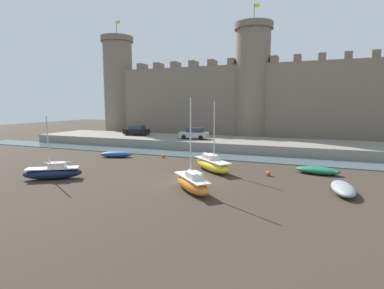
% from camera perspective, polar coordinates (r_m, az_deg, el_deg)
% --- Properties ---
extents(ground_plane, '(160.00, 160.00, 0.00)m').
position_cam_1_polar(ground_plane, '(24.62, -1.44, -7.06)').
color(ground_plane, '#382D23').
extents(water_channel, '(80.00, 4.50, 0.10)m').
position_cam_1_polar(water_channel, '(36.11, 6.31, -2.30)').
color(water_channel, slate).
rests_on(water_channel, ground).
extents(quay_road, '(65.17, 10.00, 1.29)m').
position_cam_1_polar(quay_road, '(42.98, 8.88, 0.04)').
color(quay_road, gray).
rests_on(quay_road, ground).
extents(castle, '(59.44, 6.27, 22.34)m').
position_cam_1_polar(castle, '(51.73, 11.36, 9.54)').
color(castle, '#7A6B5B').
rests_on(castle, ground).
extents(rowboat_near_channel_right, '(3.90, 1.93, 0.69)m').
position_cam_1_polar(rowboat_near_channel_right, '(29.36, 22.83, -4.53)').
color(rowboat_near_channel_right, '#1E6B47').
rests_on(rowboat_near_channel_right, ground).
extents(sailboat_near_channel_left, '(5.07, 4.83, 6.59)m').
position_cam_1_polar(sailboat_near_channel_left, '(28.28, 3.87, -3.81)').
color(sailboat_near_channel_left, yellow).
rests_on(sailboat_near_channel_left, ground).
extents(rowboat_foreground_left, '(1.83, 4.03, 0.73)m').
position_cam_1_polar(rowboat_foreground_left, '(23.79, 26.81, -7.46)').
color(rowboat_foreground_left, gray).
rests_on(rowboat_foreground_left, ground).
extents(rowboat_foreground_centre, '(3.95, 2.53, 0.72)m').
position_cam_1_polar(rowboat_foreground_centre, '(36.76, -14.23, -1.80)').
color(rowboat_foreground_centre, '#234793').
rests_on(rowboat_foreground_centre, ground).
extents(sailboat_midflat_right, '(4.66, 3.72, 5.28)m').
position_cam_1_polar(sailboat_midflat_right, '(27.83, -24.94, -4.83)').
color(sailboat_midflat_right, '#141E3D').
rests_on(sailboat_midflat_right, ground).
extents(sailboat_foreground_right, '(4.32, 4.30, 6.73)m').
position_cam_1_polar(sailboat_foreground_right, '(21.68, 0.00, -7.36)').
color(sailboat_foreground_right, orange).
rests_on(sailboat_foreground_right, ground).
extents(mooring_buoy_mid_mud, '(0.43, 0.43, 0.43)m').
position_cam_1_polar(mooring_buoy_mid_mud, '(27.27, 14.36, -5.38)').
color(mooring_buoy_mid_mud, '#E04C1E').
rests_on(mooring_buoy_mid_mud, ground).
extents(mooring_buoy_off_centre, '(0.40, 0.40, 0.40)m').
position_cam_1_polar(mooring_buoy_off_centre, '(35.43, -5.49, -2.23)').
color(mooring_buoy_off_centre, '#E04C1E').
rests_on(mooring_buoy_off_centre, ground).
extents(car_quay_west, '(4.21, 2.10, 1.62)m').
position_cam_1_polar(car_quay_west, '(49.56, -10.50, 2.65)').
color(car_quay_west, black).
rests_on(car_quay_west, quay_road).
extents(car_quay_centre_west, '(4.21, 2.10, 1.62)m').
position_cam_1_polar(car_quay_centre_west, '(43.35, 0.42, 2.09)').
color(car_quay_centre_west, '#B2B5B7').
rests_on(car_quay_centre_west, quay_road).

